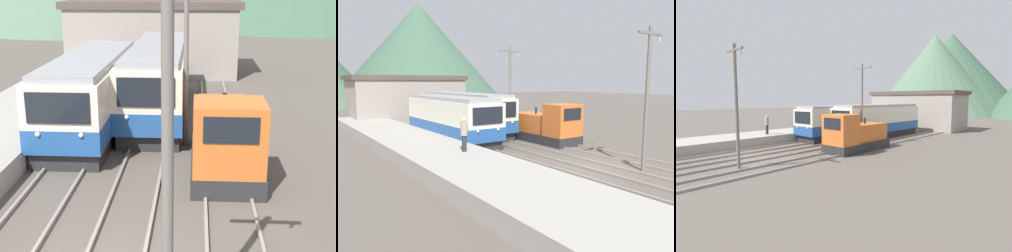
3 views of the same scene
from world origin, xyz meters
TOP-DOWN VIEW (x-y plane):
  - commuter_train_left at (-2.60, 11.58)m, footprint 2.84×10.81m
  - commuter_train_center at (0.20, 14.65)m, footprint 2.84×12.54m
  - shunting_locomotive at (3.20, 7.01)m, footprint 2.40×5.90m
  - catenary_mast_near at (1.71, -1.99)m, footprint 2.00×0.20m
  - catenary_mast_mid at (1.71, 9.73)m, footprint 2.00×0.20m
  - station_building at (-1.09, 26.00)m, footprint 12.60×6.30m

SIDE VIEW (x-z plane):
  - shunting_locomotive at x=3.20m, z-range -0.29..2.71m
  - commuter_train_left at x=-2.60m, z-range -0.12..3.37m
  - commuter_train_center at x=0.20m, z-range -0.12..3.47m
  - station_building at x=-1.09m, z-range 0.02..5.30m
  - catenary_mast_near at x=1.71m, z-range 0.32..7.64m
  - catenary_mast_mid at x=1.71m, z-range 0.32..7.64m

